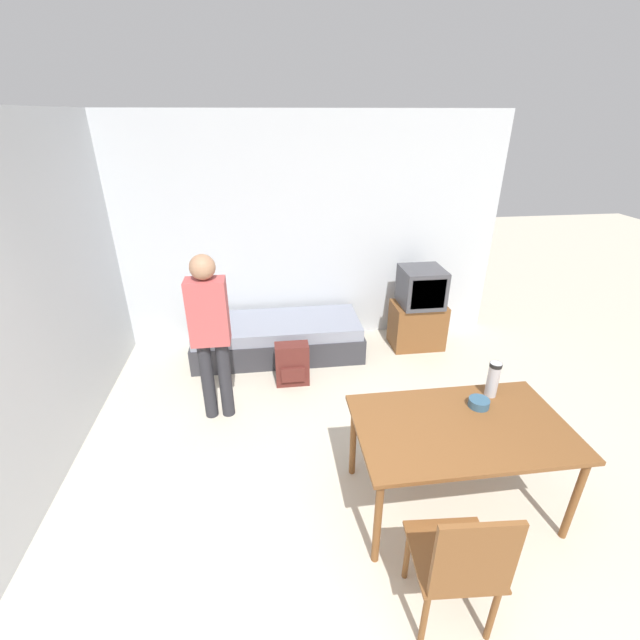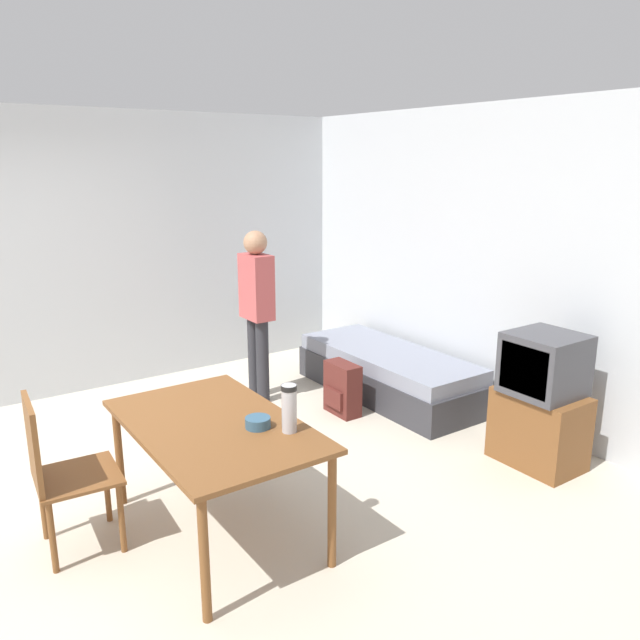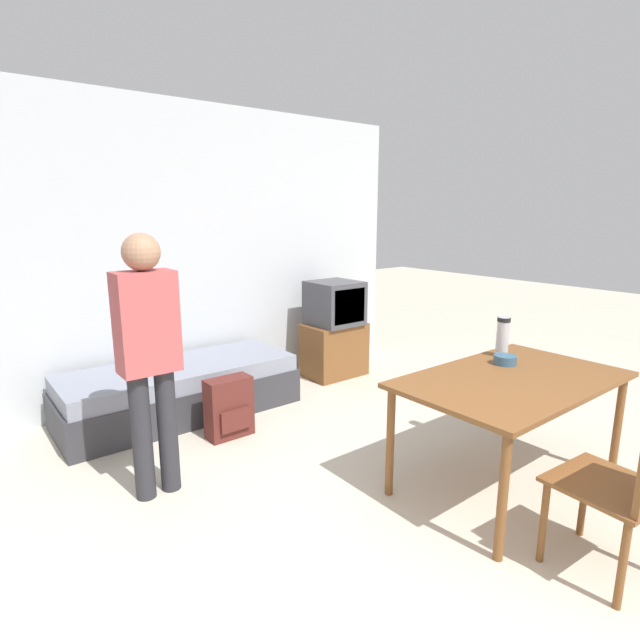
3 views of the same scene
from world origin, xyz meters
name	(u,v)px [view 2 (image 2 of 3)]	position (x,y,z in m)	size (l,w,h in m)	color
ground_plane	(54,503)	(0.00, 0.00, 0.00)	(20.00, 20.00, 0.00)	beige
wall_back	(449,256)	(0.00, 3.65, 1.35)	(5.08, 0.06, 2.70)	silver
wall_left	(178,247)	(-2.07, 1.81, 1.35)	(0.06, 4.62, 2.70)	silver
daybed	(388,373)	(-0.24, 3.15, 0.22)	(1.99, 0.78, 0.45)	#333338
tv	(541,402)	(1.48, 3.14, 0.49)	(0.63, 0.49, 1.02)	brown
dining_table	(214,434)	(0.93, 0.77, 0.66)	(1.46, 0.89, 0.73)	brown
wooden_chair	(57,467)	(0.59, -0.06, 0.54)	(0.48, 0.48, 0.96)	brown
person_standing	(257,304)	(-0.86, 2.06, 0.94)	(0.34, 0.22, 1.61)	#28282D
thermos_flask	(289,406)	(1.29, 1.07, 0.88)	(0.09, 0.09, 0.28)	#B7B7BC
mate_bowl	(258,422)	(1.14, 0.95, 0.76)	(0.15, 0.15, 0.06)	#335670
backpack	(342,389)	(-0.12, 2.50, 0.23)	(0.36, 0.20, 0.47)	#56231E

